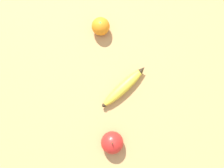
# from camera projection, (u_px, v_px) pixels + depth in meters

# --- Properties ---
(ground_plane) EXTENTS (3.00, 3.00, 0.00)m
(ground_plane) POSITION_uv_depth(u_px,v_px,m) (97.00, 84.00, 0.95)
(ground_plane) COLOR tan
(banana) EXTENTS (0.21, 0.04, 0.04)m
(banana) POSITION_uv_depth(u_px,v_px,m) (124.00, 87.00, 0.93)
(banana) COLOR yellow
(banana) RESTS_ON ground_plane
(orange) EXTENTS (0.07, 0.07, 0.07)m
(orange) POSITION_uv_depth(u_px,v_px,m) (101.00, 26.00, 0.95)
(orange) COLOR orange
(orange) RESTS_ON ground_plane
(apple) EXTENTS (0.08, 0.08, 0.08)m
(apple) POSITION_uv_depth(u_px,v_px,m) (112.00, 143.00, 0.88)
(apple) COLOR red
(apple) RESTS_ON ground_plane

